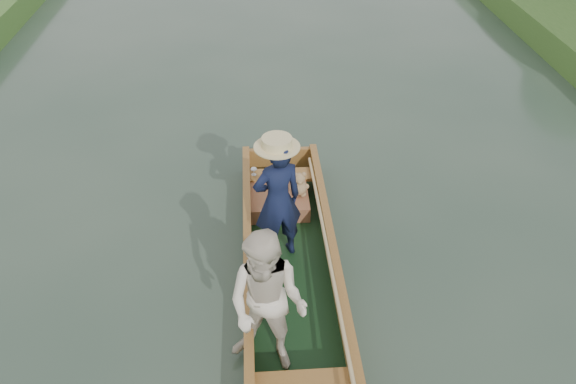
{
  "coord_description": "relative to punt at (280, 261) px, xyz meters",
  "views": [
    {
      "loc": [
        -0.37,
        -4.78,
        4.91
      ],
      "look_at": [
        0.0,
        0.6,
        0.95
      ],
      "focal_mm": 35.0,
      "sensor_mm": 36.0,
      "label": 1
    }
  ],
  "objects": [
    {
      "name": "punt",
      "position": [
        0.0,
        0.0,
        0.0
      ],
      "size": [
        1.37,
        5.0,
        1.75
      ],
      "color": "black",
      "rests_on": "ground"
    },
    {
      "name": "ground",
      "position": [
        0.14,
        0.21,
        -0.59
      ],
      "size": [
        120.0,
        120.0,
        0.0
      ],
      "primitive_type": "plane",
      "color": "#283D30",
      "rests_on": "ground"
    }
  ]
}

